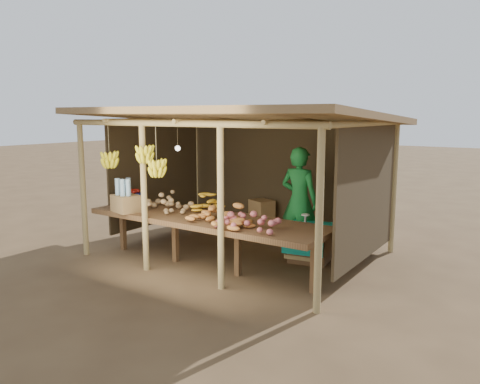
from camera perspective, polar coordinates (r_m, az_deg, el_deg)
The scene contains 13 objects.
ground at distance 7.99m, azimuth 0.00°, elevation -7.44°, with size 60.00×60.00×0.00m, color brown.
stall_structure at distance 7.75m, azimuth -0.41°, elevation 6.46°, with size 4.70×3.50×2.43m.
counter at distance 7.06m, azimuth -4.30°, elevation -3.54°, with size 3.90×1.05×0.80m.
potato_heap at distance 7.57m, azimuth -9.07°, elevation -0.90°, with size 0.86×0.51×0.36m, color #A68255, non-canonical shape.
sweet_potato_heap at distance 6.51m, azimuth -2.63°, elevation -2.47°, with size 0.98×0.59×0.36m, color #C57832, non-canonical shape.
onion_heap at distance 6.22m, azimuth 0.99°, elevation -3.01°, with size 0.92×0.55×0.36m, color #C86162, non-canonical shape.
banana_pile at distance 7.46m, azimuth -4.52°, elevation -0.99°, with size 0.64×0.39×0.35m, color yellow, non-canonical shape.
tomato_basin at distance 8.57m, azimuth -12.82°, elevation -0.46°, with size 0.39×0.39×0.20m.
bottle_box at distance 7.59m, azimuth -13.76°, elevation -0.83°, with size 0.49×0.43×0.53m.
vendor at distance 7.84m, azimuth 7.22°, elevation -1.08°, with size 0.66×0.43×1.80m, color #1A752F.
tarp_crate at distance 7.56m, azimuth 8.50°, elevation -6.00°, with size 0.75×0.67×0.79m.
carton_stack at distance 9.13m, azimuth 1.81°, elevation -3.35°, with size 1.00×0.48×0.68m.
burlap_sacks at distance 9.76m, azimuth -4.46°, elevation -2.91°, with size 0.78×0.41×0.55m.
Camera 1 is at (4.26, -6.36, 2.32)m, focal length 35.00 mm.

